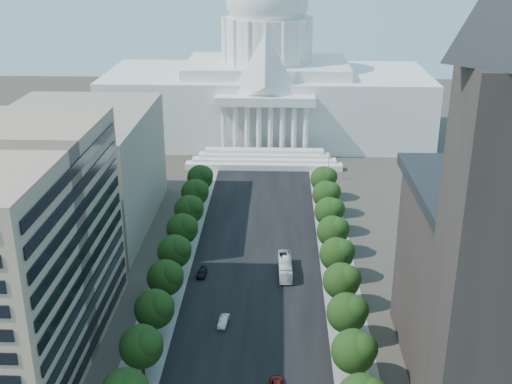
# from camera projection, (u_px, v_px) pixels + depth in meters

# --- Properties ---
(road_asphalt) EXTENTS (30.00, 260.00, 0.01)m
(road_asphalt) POSITION_uv_depth(u_px,v_px,m) (258.00, 242.00, 161.02)
(road_asphalt) COLOR black
(road_asphalt) RESTS_ON ground
(sidewalk_left) EXTENTS (8.00, 260.00, 0.02)m
(sidewalk_left) POSITION_uv_depth(u_px,v_px,m) (183.00, 241.00, 161.69)
(sidewalk_left) COLOR gray
(sidewalk_left) RESTS_ON ground
(sidewalk_right) EXTENTS (8.00, 260.00, 0.02)m
(sidewalk_right) POSITION_uv_depth(u_px,v_px,m) (334.00, 244.00, 160.35)
(sidewalk_right) COLOR gray
(sidewalk_right) RESTS_ON ground
(capitol) EXTENTS (120.00, 56.00, 73.00)m
(capitol) POSITION_uv_depth(u_px,v_px,m) (267.00, 85.00, 242.07)
(capitol) COLOR white
(capitol) RESTS_ON ground
(office_block_left_far) EXTENTS (38.00, 52.00, 30.00)m
(office_block_left_far) POSITION_uv_depth(u_px,v_px,m) (75.00, 171.00, 166.56)
(office_block_left_far) COLOR gray
(office_block_left_far) RESTS_ON ground
(tree_l_c) EXTENTS (7.79, 7.60, 9.97)m
(tree_l_c) POSITION_uv_depth(u_px,v_px,m) (143.00, 346.00, 108.85)
(tree_l_c) COLOR #33261C
(tree_l_c) RESTS_ON ground
(tree_l_d) EXTENTS (7.79, 7.60, 9.97)m
(tree_l_d) POSITION_uv_depth(u_px,v_px,m) (156.00, 308.00, 120.02)
(tree_l_d) COLOR #33261C
(tree_l_d) RESTS_ON ground
(tree_l_e) EXTENTS (7.79, 7.60, 9.97)m
(tree_l_e) POSITION_uv_depth(u_px,v_px,m) (167.00, 277.00, 131.19)
(tree_l_e) COLOR #33261C
(tree_l_e) RESTS_ON ground
(tree_l_f) EXTENTS (7.79, 7.60, 9.97)m
(tree_l_f) POSITION_uv_depth(u_px,v_px,m) (176.00, 251.00, 142.36)
(tree_l_f) COLOR #33261C
(tree_l_f) RESTS_ON ground
(tree_l_g) EXTENTS (7.79, 7.60, 9.97)m
(tree_l_g) POSITION_uv_depth(u_px,v_px,m) (183.00, 228.00, 153.53)
(tree_l_g) COLOR #33261C
(tree_l_g) RESTS_ON ground
(tree_l_h) EXTENTS (7.79, 7.60, 9.97)m
(tree_l_h) POSITION_uv_depth(u_px,v_px,m) (190.00, 209.00, 164.70)
(tree_l_h) COLOR #33261C
(tree_l_h) RESTS_ON ground
(tree_l_i) EXTENTS (7.79, 7.60, 9.97)m
(tree_l_i) POSITION_uv_depth(u_px,v_px,m) (196.00, 192.00, 175.87)
(tree_l_i) COLOR #33261C
(tree_l_i) RESTS_ON ground
(tree_l_j) EXTENTS (7.79, 7.60, 9.97)m
(tree_l_j) POSITION_uv_depth(u_px,v_px,m) (201.00, 177.00, 187.04)
(tree_l_j) COLOR #33261C
(tree_l_j) RESTS_ON ground
(tree_r_c) EXTENTS (7.79, 7.60, 9.97)m
(tree_r_c) POSITION_uv_depth(u_px,v_px,m) (356.00, 350.00, 107.58)
(tree_r_c) COLOR #33261C
(tree_r_c) RESTS_ON ground
(tree_r_d) EXTENTS (7.79, 7.60, 9.97)m
(tree_r_d) POSITION_uv_depth(u_px,v_px,m) (349.00, 312.00, 118.75)
(tree_r_d) COLOR #33261C
(tree_r_d) RESTS_ON ground
(tree_r_e) EXTENTS (7.79, 7.60, 9.97)m
(tree_r_e) POSITION_uv_depth(u_px,v_px,m) (343.00, 280.00, 129.92)
(tree_r_e) COLOR #33261C
(tree_r_e) RESTS_ON ground
(tree_r_f) EXTENTS (7.79, 7.60, 9.97)m
(tree_r_f) POSITION_uv_depth(u_px,v_px,m) (338.00, 253.00, 141.09)
(tree_r_f) COLOR #33261C
(tree_r_f) RESTS_ON ground
(tree_r_g) EXTENTS (7.79, 7.60, 9.97)m
(tree_r_g) POSITION_uv_depth(u_px,v_px,m) (334.00, 231.00, 152.26)
(tree_r_g) COLOR #33261C
(tree_r_g) RESTS_ON ground
(tree_r_h) EXTENTS (7.79, 7.60, 9.97)m
(tree_r_h) POSITION_uv_depth(u_px,v_px,m) (330.00, 211.00, 163.43)
(tree_r_h) COLOR #33261C
(tree_r_h) RESTS_ON ground
(tree_r_i) EXTENTS (7.79, 7.60, 9.97)m
(tree_r_i) POSITION_uv_depth(u_px,v_px,m) (327.00, 194.00, 174.60)
(tree_r_i) COLOR #33261C
(tree_r_i) RESTS_ON ground
(tree_r_j) EXTENTS (7.79, 7.60, 9.97)m
(tree_r_j) POSITION_uv_depth(u_px,v_px,m) (325.00, 179.00, 185.77)
(tree_r_j) COLOR #33261C
(tree_r_j) RESTS_ON ground
(streetlight_b) EXTENTS (2.61, 0.44, 9.00)m
(streetlight_b) POSITION_uv_depth(u_px,v_px,m) (365.00, 357.00, 107.01)
(streetlight_b) COLOR gray
(streetlight_b) RESTS_ON ground
(streetlight_c) EXTENTS (2.61, 0.44, 9.00)m
(streetlight_c) POSITION_uv_depth(u_px,v_px,m) (350.00, 283.00, 130.28)
(streetlight_c) COLOR gray
(streetlight_c) RESTS_ON ground
(streetlight_d) EXTENTS (2.61, 0.44, 9.00)m
(streetlight_d) POSITION_uv_depth(u_px,v_px,m) (340.00, 231.00, 153.55)
(streetlight_d) COLOR gray
(streetlight_d) RESTS_ON ground
(streetlight_e) EXTENTS (2.61, 0.44, 9.00)m
(streetlight_e) POSITION_uv_depth(u_px,v_px,m) (332.00, 193.00, 176.82)
(streetlight_e) COLOR gray
(streetlight_e) RESTS_ON ground
(streetlight_f) EXTENTS (2.61, 0.44, 9.00)m
(streetlight_f) POSITION_uv_depth(u_px,v_px,m) (327.00, 164.00, 200.09)
(streetlight_f) COLOR gray
(streetlight_f) RESTS_ON ground
(car_silver) EXTENTS (2.28, 4.97, 1.58)m
(car_silver) POSITION_uv_depth(u_px,v_px,m) (224.00, 321.00, 126.11)
(car_silver) COLOR #B4B5BC
(car_silver) RESTS_ON ground
(car_red) EXTENTS (2.79, 5.02, 1.33)m
(car_red) POSITION_uv_depth(u_px,v_px,m) (277.00, 384.00, 108.48)
(car_red) COLOR maroon
(car_red) RESTS_ON ground
(car_dark_b) EXTENTS (2.26, 4.88, 1.38)m
(car_dark_b) POSITION_uv_depth(u_px,v_px,m) (202.00, 273.00, 144.72)
(car_dark_b) COLOR black
(car_dark_b) RESTS_ON ground
(city_bus) EXTENTS (3.24, 12.27, 3.39)m
(city_bus) POSITION_uv_depth(u_px,v_px,m) (285.00, 267.00, 145.43)
(city_bus) COLOR white
(city_bus) RESTS_ON ground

